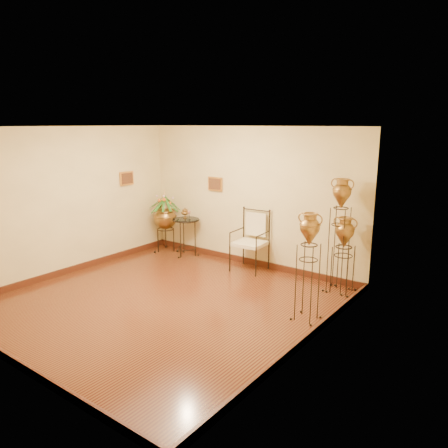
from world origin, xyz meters
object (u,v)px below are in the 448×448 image
Objects in this scene: amphora_tall at (339,234)px; amphora_mid at (308,266)px; armchair at (250,241)px; planter_urn at (165,215)px; side_table at (186,236)px.

amphora_mid is (0.09, -1.35, -0.19)m from amphora_tall.
armchair is (-1.82, 0.00, -0.41)m from amphora_tall.
side_table is (0.63, 0.00, -0.39)m from planter_urn.
amphora_mid is at bearing -86.15° from amphora_tall.
planter_urn is at bearing 175.75° from armchair.
amphora_mid is 1.37× the size of armchair.
side_table is at bearing 179.94° from amphora_tall.
side_table is (-3.56, 1.36, -0.39)m from amphora_mid.
armchair is (-1.91, 1.36, -0.23)m from amphora_mid.
side_table is (-1.66, 0.00, -0.17)m from armchair.
amphora_tall is 1.21× the size of amphora_mid.
amphora_tall reaches higher than amphora_mid.
amphora_tall is at bearing -4.33° from armchair.
planter_urn is (-4.19, 1.36, -0.00)m from amphora_mid.
amphora_mid is at bearing -17.92° from planter_urn.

